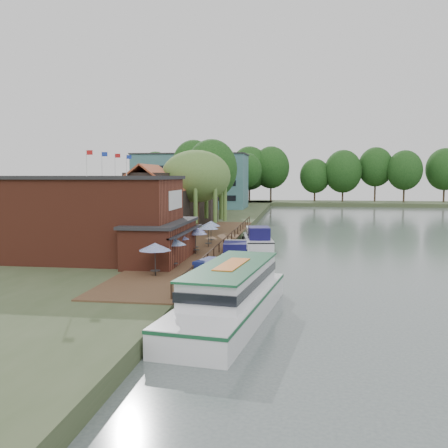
{
  "coord_description": "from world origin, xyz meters",
  "views": [
    {
      "loc": [
        1.81,
        -41.67,
        8.23
      ],
      "look_at": [
        -6.0,
        12.0,
        3.0
      ],
      "focal_mm": 40.0,
      "sensor_mm": 36.0,
      "label": 1
    }
  ],
  "objects_px": {
    "umbrella_0": "(155,259)",
    "cruiser_1": "(236,252)",
    "umbrella_3": "(196,241)",
    "willow": "(196,192)",
    "cottage_c": "(192,196)",
    "umbrella_5": "(208,235)",
    "swan": "(222,298)",
    "umbrella_6": "(211,232)",
    "umbrella_2": "(178,247)",
    "hotel_block": "(191,181)",
    "tour_boat": "(229,293)",
    "umbrella_1": "(174,253)",
    "cottage_b": "(150,198)",
    "pub": "(110,218)",
    "cruiser_0": "(223,271)",
    "cottage_a": "(149,202)",
    "umbrella_4": "(195,238)",
    "cruiser_2": "(258,236)"
  },
  "relations": [
    {
      "from": "swan",
      "to": "cruiser_1",
      "type": "bearing_deg",
      "value": 93.22
    },
    {
      "from": "cruiser_1",
      "to": "umbrella_2",
      "type": "bearing_deg",
      "value": -134.36
    },
    {
      "from": "cottage_b",
      "to": "umbrella_4",
      "type": "bearing_deg",
      "value": -61.99
    },
    {
      "from": "hotel_block",
      "to": "umbrella_2",
      "type": "bearing_deg",
      "value": -78.9
    },
    {
      "from": "umbrella_0",
      "to": "umbrella_6",
      "type": "height_order",
      "value": "same"
    },
    {
      "from": "swan",
      "to": "umbrella_2",
      "type": "bearing_deg",
      "value": 120.04
    },
    {
      "from": "cottage_c",
      "to": "swan",
      "type": "height_order",
      "value": "cottage_c"
    },
    {
      "from": "umbrella_1",
      "to": "umbrella_2",
      "type": "xyz_separation_m",
      "value": [
        -0.51,
        3.41,
        0.0
      ]
    },
    {
      "from": "hotel_block",
      "to": "cottage_b",
      "type": "relative_size",
      "value": 2.65
    },
    {
      "from": "umbrella_0",
      "to": "umbrella_2",
      "type": "bearing_deg",
      "value": 89.35
    },
    {
      "from": "hotel_block",
      "to": "cruiser_2",
      "type": "distance_m",
      "value": 57.69
    },
    {
      "from": "cottage_b",
      "to": "cruiser_2",
      "type": "bearing_deg",
      "value": -27.46
    },
    {
      "from": "pub",
      "to": "umbrella_3",
      "type": "height_order",
      "value": "pub"
    },
    {
      "from": "umbrella_0",
      "to": "umbrella_5",
      "type": "xyz_separation_m",
      "value": [
        1.21,
        14.94,
        0.0
      ]
    },
    {
      "from": "hotel_block",
      "to": "swan",
      "type": "height_order",
      "value": "hotel_block"
    },
    {
      "from": "willow",
      "to": "umbrella_4",
      "type": "xyz_separation_m",
      "value": [
        2.76,
        -14.3,
        -3.93
      ]
    },
    {
      "from": "umbrella_2",
      "to": "pub",
      "type": "bearing_deg",
      "value": -179.65
    },
    {
      "from": "hotel_block",
      "to": "willow",
      "type": "xyz_separation_m",
      "value": [
        11.5,
        -51.0,
        -0.94
      ]
    },
    {
      "from": "umbrella_5",
      "to": "tour_boat",
      "type": "distance_m",
      "value": 22.06
    },
    {
      "from": "cruiser_1",
      "to": "umbrella_6",
      "type": "bearing_deg",
      "value": 114.03
    },
    {
      "from": "umbrella_0",
      "to": "umbrella_6",
      "type": "xyz_separation_m",
      "value": [
        0.99,
        17.82,
        0.0
      ]
    },
    {
      "from": "cottage_a",
      "to": "cottage_b",
      "type": "height_order",
      "value": "same"
    },
    {
      "from": "cruiser_1",
      "to": "cottage_c",
      "type": "bearing_deg",
      "value": 104.23
    },
    {
      "from": "umbrella_2",
      "to": "cruiser_1",
      "type": "xyz_separation_m",
      "value": [
        4.29,
        5.31,
        -1.15
      ]
    },
    {
      "from": "umbrella_2",
      "to": "umbrella_4",
      "type": "bearing_deg",
      "value": 86.61
    },
    {
      "from": "umbrella_2",
      "to": "umbrella_4",
      "type": "xyz_separation_m",
      "value": [
        0.34,
        5.67,
        0.0
      ]
    },
    {
      "from": "cottage_c",
      "to": "cruiser_2",
      "type": "bearing_deg",
      "value": -56.15
    },
    {
      "from": "hotel_block",
      "to": "umbrella_3",
      "type": "height_order",
      "value": "hotel_block"
    },
    {
      "from": "umbrella_3",
      "to": "cruiser_1",
      "type": "bearing_deg",
      "value": 22.17
    },
    {
      "from": "cruiser_1",
      "to": "umbrella_5",
      "type": "bearing_deg",
      "value": 130.05
    },
    {
      "from": "cottage_c",
      "to": "cruiser_1",
      "type": "relative_size",
      "value": 0.9
    },
    {
      "from": "umbrella_6",
      "to": "swan",
      "type": "height_order",
      "value": "umbrella_6"
    },
    {
      "from": "hotel_block",
      "to": "umbrella_5",
      "type": "bearing_deg",
      "value": -76.46
    },
    {
      "from": "cottage_b",
      "to": "cruiser_2",
      "type": "relative_size",
      "value": 0.93
    },
    {
      "from": "umbrella_5",
      "to": "cruiser_2",
      "type": "distance_m",
      "value": 9.63
    },
    {
      "from": "umbrella_3",
      "to": "willow",
      "type": "bearing_deg",
      "value": 101.19
    },
    {
      "from": "umbrella_6",
      "to": "cruiser_0",
      "type": "distance_m",
      "value": 15.76
    },
    {
      "from": "cottage_b",
      "to": "hotel_block",
      "type": "bearing_deg",
      "value": 94.97
    },
    {
      "from": "umbrella_3",
      "to": "umbrella_5",
      "type": "relative_size",
      "value": 1.0
    },
    {
      "from": "hotel_block",
      "to": "cruiser_1",
      "type": "bearing_deg",
      "value": -74.49
    },
    {
      "from": "umbrella_6",
      "to": "tour_boat",
      "type": "height_order",
      "value": "umbrella_6"
    },
    {
      "from": "willow",
      "to": "umbrella_2",
      "type": "bearing_deg",
      "value": -83.07
    },
    {
      "from": "cottage_c",
      "to": "umbrella_1",
      "type": "xyz_separation_m",
      "value": [
        6.44,
        -37.37,
        -2.96
      ]
    },
    {
      "from": "umbrella_5",
      "to": "swan",
      "type": "distance_m",
      "value": 17.79
    },
    {
      "from": "cottage_c",
      "to": "tour_boat",
      "type": "height_order",
      "value": "cottage_c"
    },
    {
      "from": "umbrella_0",
      "to": "cruiser_1",
      "type": "xyz_separation_m",
      "value": [
        4.37,
        11.83,
        -1.15
      ]
    },
    {
      "from": "hotel_block",
      "to": "umbrella_6",
      "type": "xyz_separation_m",
      "value": [
        14.85,
        -59.67,
        -4.86
      ]
    },
    {
      "from": "cottage_a",
      "to": "swan",
      "type": "relative_size",
      "value": 19.55
    },
    {
      "from": "tour_boat",
      "to": "swan",
      "type": "height_order",
      "value": "tour_boat"
    },
    {
      "from": "umbrella_2",
      "to": "cruiser_1",
      "type": "relative_size",
      "value": 0.25
    }
  ]
}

